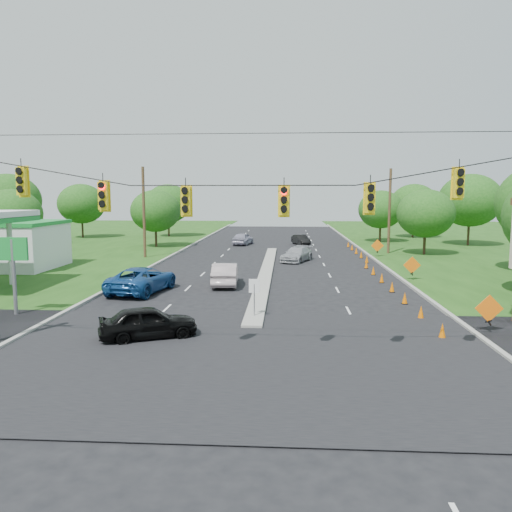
{
  "coord_description": "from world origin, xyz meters",
  "views": [
    {
      "loc": [
        1.59,
        -18.72,
        6.28
      ],
      "look_at": [
        -0.12,
        9.41,
        2.8
      ],
      "focal_mm": 35.0,
      "sensor_mm": 36.0,
      "label": 1
    }
  ],
  "objects": [
    {
      "name": "blue_pickup",
      "position": [
        -7.66,
        12.52,
        0.83
      ],
      "size": [
        3.77,
        6.37,
        1.66
      ],
      "primitive_type": "imported",
      "rotation": [
        0.0,
        0.0,
        2.96
      ],
      "color": "navy",
      "rests_on": "ground"
    },
    {
      "name": "median",
      "position": [
        0.0,
        21.0,
        0.0
      ],
      "size": [
        1.0,
        34.0,
        0.18
      ],
      "primitive_type": "cube",
      "color": "gray",
      "rests_on": "ground"
    },
    {
      "name": "cone_1",
      "position": [
        8.45,
        6.5,
        0.35
      ],
      "size": [
        0.32,
        0.32,
        0.7
      ],
      "primitive_type": "cone",
      "color": "#DA6101",
      "rests_on": "ground"
    },
    {
      "name": "ground",
      "position": [
        0.0,
        0.0,
        0.0
      ],
      "size": [
        160.0,
        160.0,
        0.0
      ],
      "primitive_type": "plane",
      "color": "black",
      "rests_on": "ground"
    },
    {
      "name": "cross_street",
      "position": [
        0.0,
        0.0,
        0.0
      ],
      "size": [
        160.0,
        14.0,
        0.02
      ],
      "primitive_type": "cube",
      "color": "black",
      "rests_on": "ground"
    },
    {
      "name": "cone_6",
      "position": [
        8.45,
        24.0,
        0.35
      ],
      "size": [
        0.32,
        0.32,
        0.7
      ],
      "primitive_type": "cone",
      "color": "#DA6101",
      "rests_on": "ground"
    },
    {
      "name": "curb_left",
      "position": [
        -10.1,
        30.0,
        0.0
      ],
      "size": [
        0.25,
        110.0,
        0.16
      ],
      "primitive_type": "cube",
      "color": "gray",
      "rests_on": "ground"
    },
    {
      "name": "tree_6",
      "position": [
        -16.0,
        55.0,
        4.96
      ],
      "size": [
        6.72,
        6.72,
        7.84
      ],
      "color": "black",
      "rests_on": "ground"
    },
    {
      "name": "tree_10",
      "position": [
        24.0,
        44.0,
        5.58
      ],
      "size": [
        7.56,
        7.56,
        8.82
      ],
      "color": "black",
      "rests_on": "ground"
    },
    {
      "name": "cone_11",
      "position": [
        9.05,
        41.5,
        0.35
      ],
      "size": [
        0.32,
        0.32,
        0.7
      ],
      "primitive_type": "cone",
      "color": "#DA6101",
      "rests_on": "ground"
    },
    {
      "name": "cone_2",
      "position": [
        8.45,
        10.0,
        0.35
      ],
      "size": [
        0.32,
        0.32,
        0.7
      ],
      "primitive_type": "cone",
      "color": "#DA6101",
      "rests_on": "ground"
    },
    {
      "name": "cone_3",
      "position": [
        8.45,
        13.5,
        0.35
      ],
      "size": [
        0.32,
        0.32,
        0.7
      ],
      "primitive_type": "cone",
      "color": "#DA6101",
      "rests_on": "ground"
    },
    {
      "name": "tree_11",
      "position": [
        20.0,
        55.0,
        4.96
      ],
      "size": [
        6.72,
        6.72,
        7.84
      ],
      "color": "black",
      "rests_on": "ground"
    },
    {
      "name": "tree_9",
      "position": [
        16.0,
        34.0,
        4.34
      ],
      "size": [
        5.88,
        5.88,
        6.86
      ],
      "color": "black",
      "rests_on": "ground"
    },
    {
      "name": "utility_pole_far_right",
      "position": [
        12.5,
        35.0,
        4.5
      ],
      "size": [
        0.28,
        0.28,
        9.0
      ],
      "primitive_type": "cylinder",
      "color": "#422D1C",
      "rests_on": "ground"
    },
    {
      "name": "silver_car_oncoming",
      "position": [
        -3.85,
        43.53,
        0.77
      ],
      "size": [
        2.69,
        4.8,
        1.54
      ],
      "primitive_type": "imported",
      "rotation": [
        0.0,
        0.0,
        2.94
      ],
      "color": "#9A96AB",
      "rests_on": "ground"
    },
    {
      "name": "cone_4",
      "position": [
        8.45,
        17.0,
        0.35
      ],
      "size": [
        0.32,
        0.32,
        0.7
      ],
      "primitive_type": "cone",
      "color": "#DA6101",
      "rests_on": "ground"
    },
    {
      "name": "tree_3",
      "position": [
        -32.0,
        40.0,
        5.58
      ],
      "size": [
        7.56,
        7.56,
        8.82
      ],
      "color": "black",
      "rests_on": "ground"
    },
    {
      "name": "curb_right",
      "position": [
        10.1,
        30.0,
        0.0
      ],
      "size": [
        0.25,
        110.0,
        0.16
      ],
      "primitive_type": "cube",
      "color": "gray",
      "rests_on": "ground"
    },
    {
      "name": "tree_5",
      "position": [
        -14.0,
        40.0,
        4.34
      ],
      "size": [
        5.88,
        5.88,
        6.86
      ],
      "color": "black",
      "rests_on": "ground"
    },
    {
      "name": "signal_span",
      "position": [
        -0.05,
        -1.0,
        4.97
      ],
      "size": [
        25.6,
        0.32,
        9.0
      ],
      "color": "#422D1C",
      "rests_on": "ground"
    },
    {
      "name": "cone_8",
      "position": [
        9.05,
        31.0,
        0.35
      ],
      "size": [
        0.32,
        0.32,
        0.7
      ],
      "primitive_type": "cone",
      "color": "#DA6101",
      "rests_on": "ground"
    },
    {
      "name": "tree_4",
      "position": [
        -28.0,
        52.0,
        4.96
      ],
      "size": [
        6.72,
        6.72,
        7.84
      ],
      "color": "black",
      "rests_on": "ground"
    },
    {
      "name": "work_sign_2",
      "position": [
        10.8,
        32.0,
        1.09
      ],
      "size": [
        1.27,
        0.58,
        1.37
      ],
      "color": "black",
      "rests_on": "ground"
    },
    {
      "name": "silver_car_far",
      "position": [
        2.6,
        28.08,
        0.69
      ],
      "size": [
        3.56,
        5.12,
        1.38
      ],
      "primitive_type": "imported",
      "rotation": [
        0.0,
        0.0,
        -0.38
      ],
      "color": "#9B9CA1",
      "rests_on": "ground"
    },
    {
      "name": "black_sedan",
      "position": [
        -4.42,
        2.27,
        0.72
      ],
      "size": [
        4.56,
        3.23,
        1.44
      ],
      "primitive_type": "imported",
      "rotation": [
        0.0,
        0.0,
        1.97
      ],
      "color": "black",
      "rests_on": "ground"
    },
    {
      "name": "work_sign_0",
      "position": [
        10.8,
        4.0,
        1.09
      ],
      "size": [
        1.27,
        0.58,
        1.37
      ],
      "color": "black",
      "rests_on": "ground"
    },
    {
      "name": "cone_5",
      "position": [
        8.45,
        20.5,
        0.35
      ],
      "size": [
        0.32,
        0.32,
        0.7
      ],
      "primitive_type": "cone",
      "color": "#DA6101",
      "rests_on": "ground"
    },
    {
      "name": "cone_10",
      "position": [
        9.05,
        38.0,
        0.35
      ],
      "size": [
        0.32,
        0.32,
        0.7
      ],
      "primitive_type": "cone",
      "color": "#DA6101",
      "rests_on": "ground"
    },
    {
      "name": "white_sedan",
      "position": [
        -2.62,
        15.29,
        0.79
      ],
      "size": [
        1.98,
        4.9,
        1.58
      ],
      "primitive_type": "imported",
      "rotation": [
        0.0,
        0.0,
        3.21
      ],
      "color": "#B8A5A6",
      "rests_on": "ground"
    },
    {
      "name": "work_sign_1",
      "position": [
        10.8,
        18.0,
        1.09
      ],
      "size": [
        1.27,
        0.58,
        1.37
      ],
      "color": "black",
      "rests_on": "ground"
    },
    {
      "name": "tree_12",
      "position": [
        14.0,
        48.0,
        4.34
      ],
      "size": [
        5.88,
        5.88,
        6.86
      ],
      "color": "black",
      "rests_on": "ground"
    },
    {
      "name": "cone_7",
      "position": [
        9.05,
        27.5,
        0.35
      ],
      "size": [
        0.32,
        0.32,
        0.7
      ],
      "primitive_type": "cone",
      "color": "#DA6101",
      "rests_on": "ground"
    },
    {
      "name": "median_sign",
      "position": [
        0.0,
        6.0,
        1.46
      ],
      "size": [
        0.55,
        0.06,
        2.05
      ],
      "color": "gray",
      "rests_on": "ground"
    },
    {
      "name": "cone_9",
      "position": [
        9.05,
        34.5,
        0.35
      ],
      "size": [
        0.32,
        0.32,
        0.7
      ],
      "primitive_type": "cone",
      "color": "#DA6101",
      "rests_on": "ground"
    },
    {
      "name": "dark_car_receding",
      "position": [
        3.42,
        44.02,
        0.64
      ],
      "size": [
        2.46,
        4.09,
        1.27
      ],
      "primitive_type": "imported",
      "rotation": [
        0.0,
        0.0,
        0.31
      ],
      "color": "black",
      "rests_on": "ground"
    },
    {
      "name": "tree_2",
      "position": [
        -26.0,
        30.0,
        4.34
      ],
      "size": [
        5.88,
        5.88,
        6.86
      ],
      "color": "black",
      "rests_on": "ground"
    },
    {
      "name": "cone_0",
      "position": [
        8.45,
        3.0,
        0.35
      ],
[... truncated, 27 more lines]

